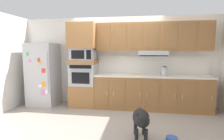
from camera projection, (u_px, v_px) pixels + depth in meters
The scene contains 17 objects.
ground_plane at pixel (112, 117), 4.27m from camera, with size 9.60×9.60×0.00m, color #9E9389.
back_kitchen_wall at pixel (117, 61), 5.21m from camera, with size 6.20×0.12×2.50m, color silver.
side_panel_left at pixel (2, 63), 4.55m from camera, with size 0.12×7.10×2.50m, color silver.
refrigerator at pixel (43, 74), 5.15m from camera, with size 0.76×0.73×1.76m.
oven_base_cabinet at pixel (84, 95), 5.11m from camera, with size 0.74×0.62×0.60m, color #996638.
built_in_oven at pixel (84, 74), 5.03m from camera, with size 0.70×0.62×0.60m.
appliance_mid_shelf at pixel (84, 62), 5.00m from camera, with size 0.74×0.62×0.10m, color #996638.
microwave at pixel (83, 54), 4.97m from camera, with size 0.64×0.54×0.32m.
appliance_upper_cabinet at pixel (83, 36), 4.91m from camera, with size 0.74×0.62×0.68m, color #996638.
lower_cabinet_run at pixel (151, 93), 4.80m from camera, with size 2.99×0.63×0.88m.
countertop_slab at pixel (152, 76), 4.75m from camera, with size 3.03×0.64×0.04m, color silver.
backsplash_panel at pixel (151, 65), 5.00m from camera, with size 3.03×0.02×0.50m, color white.
upper_cabinet_with_hood at pixel (152, 38), 4.76m from camera, with size 2.99×0.48×0.88m.
screwdriver at pixel (136, 74), 4.86m from camera, with size 0.16×0.16×0.03m.
electric_kettle at pixel (164, 71), 4.64m from camera, with size 0.17×0.17×0.24m.
dog at pixel (141, 119), 3.11m from camera, with size 0.32×0.91×0.61m.
dog_food_bowl at pixel (172, 138), 3.18m from camera, with size 0.20×0.20×0.06m.
Camera 1 is at (0.64, -4.06, 1.60)m, focal length 28.83 mm.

